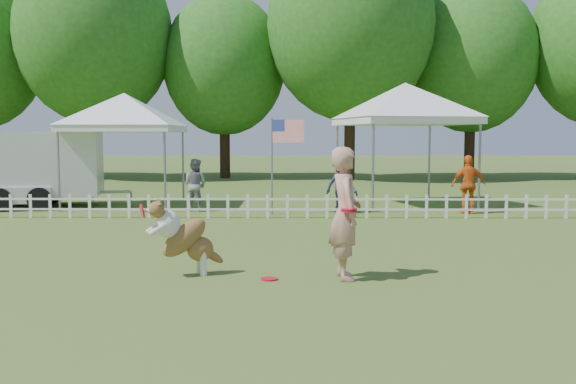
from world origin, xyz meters
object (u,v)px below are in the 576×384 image
object	(u,v)px
spectator_b	(341,185)
flag_pole	(272,166)
spectator_c	(469,185)
canopy_tent_left	(125,151)
canopy_tent_right	(404,146)
dog	(186,238)
cargo_trailer	(27,169)
handler	(345,213)
spectator_a	(195,185)
frisbee_on_turf	(269,279)

from	to	relation	value
spectator_b	flag_pole	bearing A→B (deg)	45.91
spectator_b	spectator_c	xyz separation A→B (m)	(3.36, -0.31, 0.05)
canopy_tent_left	canopy_tent_right	distance (m)	8.24
dog	cargo_trailer	distance (m)	11.00
handler	canopy_tent_right	size ratio (longest dim) A/B	0.54
dog	canopy_tent_left	distance (m)	10.02
dog	spectator_c	size ratio (longest dim) A/B	0.73
dog	canopy_tent_right	size ratio (longest dim) A/B	0.32
spectator_b	spectator_a	bearing A→B (deg)	27.01
handler	spectator_b	size ratio (longest dim) A/B	1.32
canopy_tent_left	spectator_a	size ratio (longest dim) A/B	2.24
frisbee_on_turf	cargo_trailer	world-z (taller)	cargo_trailer
spectator_c	dog	bearing A→B (deg)	48.86
handler	spectator_b	distance (m)	8.19
spectator_a	spectator_b	bearing A→B (deg)	-160.62
handler	dog	world-z (taller)	handler
handler	cargo_trailer	size ratio (longest dim) A/B	0.37
dog	canopy_tent_right	world-z (taller)	canopy_tent_right
dog	spectator_c	world-z (taller)	spectator_c
spectator_a	dog	bearing A→B (deg)	120.67
cargo_trailer	spectator_a	world-z (taller)	cargo_trailer
handler	canopy_tent_right	xyz separation A→B (m)	(2.53, 9.97, 0.82)
spectator_b	spectator_c	distance (m)	3.37
handler	flag_pole	world-z (taller)	flag_pole
canopy_tent_left	handler	bearing A→B (deg)	-59.43
frisbee_on_turf	spectator_b	size ratio (longest dim) A/B	0.17
cargo_trailer	spectator_c	xyz separation A→B (m)	(12.38, -1.43, -0.35)
spectator_b	canopy_tent_left	bearing A→B (deg)	17.89
canopy_tent_left	flag_pole	world-z (taller)	canopy_tent_left
frisbee_on_turf	canopy_tent_right	size ratio (longest dim) A/B	0.07
canopy_tent_left	flag_pole	distance (m)	4.77
canopy_tent_right	spectator_b	distance (m)	2.89
flag_pole	spectator_b	world-z (taller)	flag_pole
dog	cargo_trailer	world-z (taller)	cargo_trailer
frisbee_on_turf	spectator_a	xyz separation A→B (m)	(-2.38, 8.50, 0.71)
cargo_trailer	spectator_b	bearing A→B (deg)	-18.33
spectator_a	spectator_b	size ratio (longest dim) A/B	0.99
handler	spectator_b	world-z (taller)	handler
handler	canopy_tent_right	bearing A→B (deg)	-21.70
handler	flag_pole	bearing A→B (deg)	2.38
canopy_tent_right	flag_pole	bearing A→B (deg)	-162.96
frisbee_on_turf	canopy_tent_left	world-z (taller)	canopy_tent_left
spectator_c	spectator_a	bearing A→B (deg)	-6.36
cargo_trailer	spectator_b	world-z (taller)	cargo_trailer
spectator_c	canopy_tent_right	bearing A→B (deg)	-59.24
canopy_tent_left	canopy_tent_right	xyz separation A→B (m)	(8.22, 0.41, 0.16)
dog	canopy_tent_left	world-z (taller)	canopy_tent_left
frisbee_on_turf	canopy_tent_left	xyz separation A→B (m)	(-4.59, 9.64, 1.61)
frisbee_on_turf	canopy_tent_right	xyz separation A→B (m)	(3.63, 10.06, 1.76)
flag_pole	spectator_c	size ratio (longest dim) A/B	1.63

